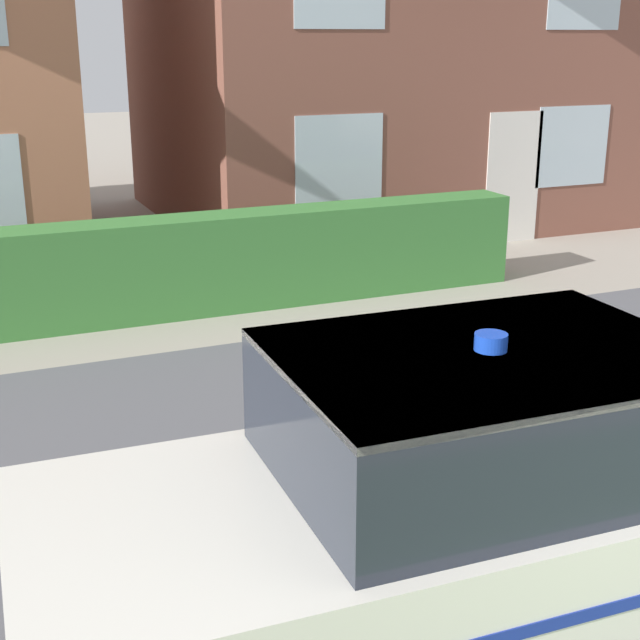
{
  "coord_description": "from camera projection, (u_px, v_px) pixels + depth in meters",
  "views": [
    {
      "loc": [
        -3.7,
        -0.89,
        3.24
      ],
      "look_at": [
        -1.0,
        5.4,
        1.05
      ],
      "focal_mm": 50.0,
      "sensor_mm": 36.0,
      "label": 1
    }
  ],
  "objects": [
    {
      "name": "house_right",
      "position": [
        372.0,
        8.0,
        16.05
      ],
      "size": [
        8.07,
        6.83,
        7.29
      ],
      "color": "brown",
      "rests_on": "ground"
    },
    {
      "name": "police_car",
      "position": [
        448.0,
        507.0,
        4.86
      ],
      "size": [
        4.52,
        2.0,
        1.75
      ],
      "rotation": [
        0.0,
        0.0,
        3.1
      ],
      "color": "black",
      "rests_on": "road_strip"
    },
    {
      "name": "wheelie_bin",
      "position": [
        398.0,
        249.0,
        11.91
      ],
      "size": [
        0.68,
        0.68,
        1.02
      ],
      "rotation": [
        0.0,
        0.0,
        -0.17
      ],
      "color": "#23662D",
      "rests_on": "ground"
    },
    {
      "name": "road_strip",
      "position": [
        470.0,
        454.0,
        7.22
      ],
      "size": [
        28.0,
        6.7,
        0.01
      ],
      "primitive_type": "cube",
      "color": "#5B5B60",
      "rests_on": "ground"
    },
    {
      "name": "garden_hedge",
      "position": [
        157.0,
        269.0,
        10.61
      ],
      "size": [
        9.51,
        0.63,
        1.18
      ],
      "primitive_type": "cube",
      "color": "#3D7F38",
      "rests_on": "ground"
    }
  ]
}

